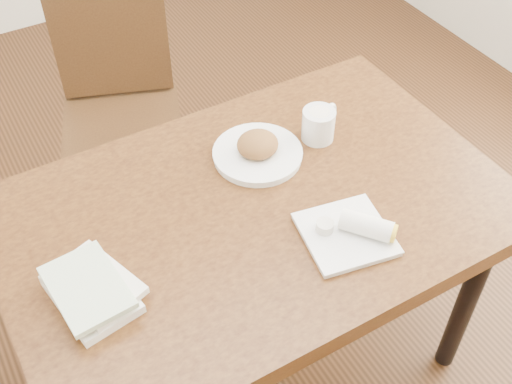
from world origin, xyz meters
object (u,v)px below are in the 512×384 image
table (256,226)px  coffee_mug (319,123)px  plate_scone (258,151)px  chair_far (119,98)px  plate_burrito (352,231)px  book_stack (91,289)px

table → coffee_mug: coffee_mug is taller
table → plate_scone: (0.10, 0.16, 0.10)m
table → plate_scone: 0.21m
chair_far → table: bearing=-85.9°
table → coffee_mug: 0.35m
coffee_mug → table: bearing=-153.2°
coffee_mug → plate_burrito: 0.39m
plate_burrito → plate_scone: bearing=98.3°
table → plate_burrito: size_ratio=5.38×
table → book_stack: bearing=-172.3°
plate_scone → coffee_mug: (0.20, -0.01, 0.02)m
plate_burrito → book_stack: plate_burrito is taller
plate_scone → plate_burrito: plate_scone is taller
table → plate_burrito: (0.15, -0.21, 0.10)m
plate_scone → plate_burrito: (0.05, -0.37, -0.00)m
chair_far → book_stack: 1.05m
plate_burrito → book_stack: size_ratio=0.96×
table → coffee_mug: bearing=26.8°
coffee_mug → book_stack: size_ratio=0.53×
table → plate_burrito: 0.28m
coffee_mug → chair_far: bearing=116.0°
table → book_stack: 0.48m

